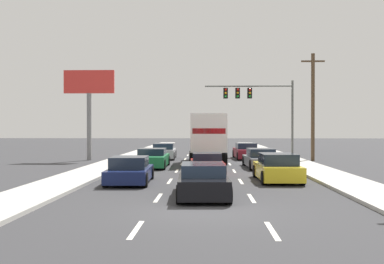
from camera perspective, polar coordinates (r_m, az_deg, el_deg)
The scene contains 16 objects.
ground_plane at distance 38.66m, azimuth 1.82°, elevation -3.26°, with size 140.00×140.00×0.00m, color #333335.
sidewalk_right at distance 34.26m, azimuth 12.70°, elevation -3.65°, with size 2.42×80.00×0.14m, color #B2AFA8.
sidewalk_left at distance 34.29m, azimuth -9.07°, elevation -3.64°, with size 2.42×80.00×0.14m, color #B2AFA8.
lane_markings at distance 33.46m, azimuth 1.81°, elevation -3.85°, with size 3.54×57.00×0.01m.
car_silver at distance 36.21m, azimuth -3.70°, elevation -2.57°, with size 2.05×4.50×1.29m.
car_green at distance 28.40m, azimuth -5.21°, elevation -3.49°, with size 2.02×4.44×1.24m.
car_navy at distance 20.47m, azimuth -8.12°, elevation -5.07°, with size 2.05×4.17×1.24m.
box_truck at distance 31.83m, azimuth 2.04°, elevation -0.48°, with size 2.72×7.79×3.51m.
car_red at distance 24.42m, azimuth 1.94°, elevation -4.22°, with size 2.04×4.73×1.17m.
car_black at distance 16.40m, azimuth 1.43°, elevation -6.40°, with size 2.02×4.55×1.24m.
car_maroon at distance 36.32m, azimuth 7.06°, elevation -2.56°, with size 1.99×4.67×1.32m.
car_gray at distance 28.26m, azimuth 8.93°, elevation -3.52°, with size 2.01×4.64×1.25m.
car_yellow at distance 21.40m, azimuth 11.08°, elevation -4.68°, with size 1.98×4.17×1.34m.
traffic_signal_mast at distance 40.47m, azimuth 7.89°, elevation 4.40°, with size 8.11×0.69×6.90m.
utility_pole_mid at distance 35.15m, azimuth 15.52°, elevation 3.36°, with size 1.80×0.28×8.34m.
roadside_billboard at distance 35.56m, azimuth -13.31°, elevation 4.58°, with size 4.01×0.36×7.13m.
Camera 1 is at (0.08, -13.57, 2.55)m, focal length 40.80 mm.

